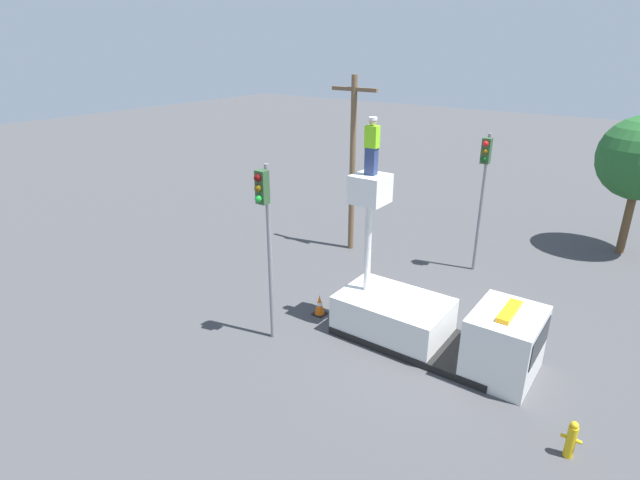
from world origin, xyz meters
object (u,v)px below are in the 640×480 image
(traffic_light_across, at_px, (484,177))
(traffic_cone_rear, at_px, (320,305))
(worker, at_px, (372,146))
(utility_pole, at_px, (353,160))
(bucket_truck, at_px, (432,323))
(traffic_light_pole, at_px, (265,221))
(fire_hydrant, at_px, (571,439))

(traffic_light_across, xyz_separation_m, traffic_cone_rear, (-3.15, -6.85, -3.73))
(traffic_cone_rear, bearing_deg, worker, 12.05)
(utility_pole, bearing_deg, bucket_truck, -40.23)
(utility_pole, bearing_deg, traffic_light_pole, -75.89)
(worker, height_order, traffic_light_across, worker)
(fire_hydrant, bearing_deg, worker, 161.83)
(traffic_cone_rear, bearing_deg, traffic_light_pole, -100.31)
(worker, relative_size, traffic_light_across, 0.30)
(bucket_truck, bearing_deg, traffic_light_across, 98.46)
(traffic_light_across, height_order, utility_pole, utility_pole)
(traffic_light_across, relative_size, traffic_cone_rear, 7.56)
(fire_hydrant, xyz_separation_m, traffic_cone_rear, (-8.65, 1.92, -0.13))
(worker, distance_m, traffic_light_across, 6.98)
(bucket_truck, distance_m, traffic_light_across, 7.29)
(traffic_light_across, height_order, traffic_cone_rear, traffic_light_across)
(bucket_truck, distance_m, traffic_cone_rear, 4.16)
(traffic_light_across, xyz_separation_m, fire_hydrant, (5.50, -8.78, -3.60))
(fire_hydrant, bearing_deg, utility_pole, 144.78)
(utility_pole, bearing_deg, traffic_cone_rear, -67.50)
(traffic_light_across, bearing_deg, traffic_light_pole, -111.36)
(bucket_truck, height_order, traffic_cone_rear, bucket_truck)
(worker, relative_size, fire_hydrant, 1.73)
(worker, distance_m, fire_hydrant, 9.28)
(traffic_light_pole, height_order, fire_hydrant, traffic_light_pole)
(worker, bearing_deg, traffic_light_pole, -129.03)
(traffic_light_across, bearing_deg, traffic_cone_rear, -114.65)
(traffic_light_pole, distance_m, traffic_light_across, 9.74)
(bucket_truck, height_order, worker, worker)
(worker, xyz_separation_m, traffic_cone_rear, (-1.69, -0.36, -5.83))
(worker, xyz_separation_m, utility_pole, (-4.14, 5.55, -1.95))
(traffic_cone_rear, relative_size, utility_pole, 0.10)
(fire_hydrant, bearing_deg, bucket_truck, 153.27)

